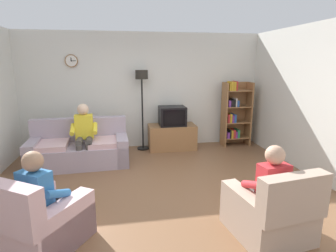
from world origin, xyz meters
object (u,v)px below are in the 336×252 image
Objects in this scene: tv at (172,116)px; armchair_near_window at (40,223)px; bookshelf at (234,114)px; floor_lamp at (142,88)px; person_in_left_armchair at (43,193)px; person_on_couch at (84,132)px; tv_stand at (172,137)px; person_in_right_armchair at (267,185)px; couch at (80,149)px; armchair_near_bookshelf at (270,213)px.

tv is 0.51× the size of armchair_near_window.
floor_lamp reaches higher than bookshelf.
person_in_left_armchair is at bearing -123.11° from tv.
person_on_couch is at bearing -143.31° from floor_lamp.
person_on_couch reaches higher than tv.
person_in_left_armchair reaches higher than tv_stand.
person_on_couch is at bearing -165.83° from bookshelf.
tv is 0.54× the size of person_in_right_armchair.
floor_lamp reaches higher than couch.
armchair_near_window is at bearing -122.91° from tv_stand.
person_on_couch is (-1.90, -0.81, 0.41)m from tv_stand.
tv_stand is 0.51m from tv.
armchair_near_bookshelf reaches higher than tv_stand.
person_on_couch reaches higher than couch.
armchair_near_bookshelf is (-1.06, -3.58, -0.50)m from bookshelf.
bookshelf is at bearing 73.49° from armchair_near_bookshelf.
tv reaches higher than couch.
person_in_right_armchair is (-0.01, 0.09, 0.32)m from armchair_near_bookshelf.
couch is at bearing -161.02° from tv_stand.
tv is 3.56m from armchair_near_bookshelf.
armchair_near_bookshelf is (2.61, -0.25, 0.00)m from armchair_near_window.
tv_stand is 1.83× the size of tv.
armchair_near_bookshelf is 3.64m from person_on_couch.
floor_lamp is at bearing 108.47° from person_in_right_armchair.
person_in_left_armchair is (-3.63, -3.25, -0.19)m from bookshelf.
couch is at bearing -161.64° from tv.
tv is 3.78m from person_in_left_armchair.
couch reaches higher than tv_stand.
person_in_right_armchair is at bearing -81.72° from tv.
floor_lamp is (1.34, 0.79, 1.14)m from couch.
bookshelf is 1.28× the size of person_on_couch.
floor_lamp is at bearing 179.23° from bookshelf.
armchair_near_bookshelf is 0.79× the size of person_on_couch.
bookshelf reaches higher than armchair_near_bookshelf.
couch is 1.73× the size of person_in_left_armchair.
bookshelf is at bearing 3.40° from tv.
armchair_near_bookshelf is at bearing -81.78° from tv_stand.
tv_stand is 0.98× the size of person_in_left_armchair.
floor_lamp is at bearing 36.69° from person_on_couch.
tv reaches higher than armchair_near_bookshelf.
bookshelf is (1.57, 0.07, 0.50)m from tv_stand.
bookshelf is (3.59, 0.76, 0.48)m from couch.
bookshelf is (1.57, 0.09, -0.01)m from tv.
person_in_right_armchair is (0.49, -3.42, 0.31)m from tv_stand.
armchair_near_window is at bearing -137.86° from bookshelf.
person_in_right_armchair is at bearing -81.78° from tv_stand.
tv_stand is 3.47m from person_in_right_armchair.
tv is 0.48× the size of person_on_couch.
tv is at bearing 22.40° from person_on_couch.
person_on_couch is at bearing -156.98° from tv_stand.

